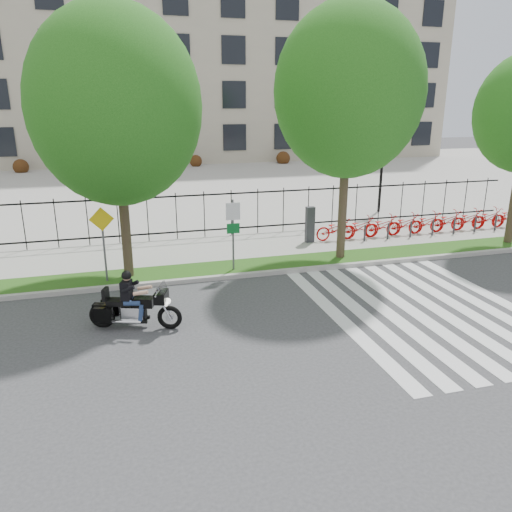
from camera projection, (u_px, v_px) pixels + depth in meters
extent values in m
plane|color=#373739|center=(266.00, 329.00, 13.39)|extent=(120.00, 120.00, 0.00)
cube|color=#A29F99|center=(231.00, 276.00, 17.13)|extent=(60.00, 0.20, 0.15)
cube|color=#235314|center=(226.00, 269.00, 17.91)|extent=(60.00, 1.50, 0.15)
cube|color=#ADAAA2|center=(213.00, 249.00, 20.21)|extent=(60.00, 3.50, 0.15)
cube|color=#ADAAA2|center=(167.00, 183.00, 36.33)|extent=(80.00, 34.00, 0.10)
cube|color=#ADA28B|center=(141.00, 58.00, 51.72)|extent=(60.00, 20.00, 20.00)
cylinder|color=black|center=(381.00, 176.00, 26.40)|extent=(0.14, 0.14, 4.00)
cylinder|color=black|center=(384.00, 140.00, 25.83)|extent=(0.06, 0.70, 0.70)
sphere|color=white|center=(378.00, 138.00, 25.71)|extent=(0.36, 0.36, 0.36)
sphere|color=white|center=(390.00, 138.00, 25.89)|extent=(0.36, 0.36, 0.36)
cylinder|color=#382C1F|center=(125.00, 219.00, 16.43)|extent=(0.32, 0.32, 3.93)
ellipsoid|color=#144F12|center=(116.00, 106.00, 15.36)|extent=(5.35, 5.35, 6.15)
cylinder|color=#382C1F|center=(343.00, 199.00, 18.38)|extent=(0.32, 0.32, 4.45)
ellipsoid|color=#144F12|center=(349.00, 91.00, 17.24)|extent=(5.22, 5.22, 6.00)
cube|color=#2D2D33|center=(310.00, 225.00, 20.79)|extent=(0.35, 0.25, 1.50)
imported|color=#BD0503|center=(336.00, 229.00, 21.19)|extent=(1.79, 0.63, 0.94)
cylinder|color=#2D2D33|center=(341.00, 235.00, 20.76)|extent=(0.08, 0.08, 0.70)
imported|color=#BD0503|center=(360.00, 227.00, 21.47)|extent=(1.79, 0.63, 0.94)
cylinder|color=#2D2D33|center=(365.00, 233.00, 21.05)|extent=(0.08, 0.08, 0.70)
imported|color=#BD0503|center=(382.00, 226.00, 21.76)|extent=(1.79, 0.63, 0.94)
cylinder|color=#2D2D33|center=(388.00, 231.00, 21.33)|extent=(0.08, 0.08, 0.70)
imported|color=#BD0503|center=(405.00, 224.00, 22.04)|extent=(1.79, 0.63, 0.94)
cylinder|color=#2D2D33|center=(411.00, 229.00, 21.62)|extent=(0.08, 0.08, 0.70)
imported|color=#BD0503|center=(426.00, 223.00, 22.33)|extent=(1.79, 0.63, 0.94)
cylinder|color=#2D2D33|center=(433.00, 228.00, 21.90)|extent=(0.08, 0.08, 0.70)
imported|color=#BD0503|center=(448.00, 221.00, 22.61)|extent=(1.79, 0.63, 0.94)
cylinder|color=#2D2D33|center=(454.00, 226.00, 22.19)|extent=(0.08, 0.08, 0.70)
imported|color=#BD0503|center=(468.00, 219.00, 22.89)|extent=(1.79, 0.63, 0.94)
cylinder|color=#2D2D33|center=(475.00, 225.00, 22.47)|extent=(0.08, 0.08, 0.70)
imported|color=#BD0503|center=(488.00, 218.00, 23.18)|extent=(1.79, 0.63, 0.94)
cylinder|color=#2D2D33|center=(496.00, 223.00, 22.76)|extent=(0.08, 0.08, 0.70)
imported|color=#BD0503|center=(508.00, 217.00, 23.46)|extent=(1.79, 0.63, 0.94)
cylinder|color=#59595B|center=(233.00, 235.00, 17.25)|extent=(0.07, 0.07, 2.50)
cube|color=white|center=(233.00, 211.00, 16.95)|extent=(0.50, 0.03, 0.60)
cube|color=#0C6626|center=(233.00, 228.00, 17.13)|extent=(0.45, 0.03, 0.35)
cylinder|color=#59595B|center=(104.00, 246.00, 16.15)|extent=(0.07, 0.07, 2.40)
cube|color=yellow|center=(101.00, 219.00, 15.84)|extent=(0.78, 0.03, 0.78)
torus|color=black|center=(170.00, 317.00, 13.30)|extent=(0.67, 0.34, 0.67)
torus|color=black|center=(102.00, 315.00, 13.41)|extent=(0.72, 0.37, 0.71)
cube|color=black|center=(161.00, 297.00, 13.14)|extent=(0.45, 0.60, 0.29)
cube|color=#26262B|center=(163.00, 289.00, 13.07)|extent=(0.30, 0.51, 0.29)
cube|color=silver|center=(134.00, 313.00, 13.33)|extent=(0.66, 0.50, 0.39)
cube|color=black|center=(144.00, 302.00, 13.22)|extent=(0.61, 0.49, 0.25)
cube|color=black|center=(120.00, 302.00, 13.26)|extent=(0.76, 0.55, 0.14)
cube|color=black|center=(105.00, 294.00, 13.22)|extent=(0.20, 0.34, 0.33)
cube|color=black|center=(103.00, 315.00, 13.08)|extent=(0.51, 0.31, 0.39)
cube|color=black|center=(111.00, 306.00, 13.64)|extent=(0.51, 0.31, 0.39)
cube|color=black|center=(127.00, 290.00, 13.14)|extent=(0.35, 0.44, 0.50)
sphere|color=tan|center=(127.00, 277.00, 13.03)|extent=(0.22, 0.22, 0.22)
sphere|color=black|center=(126.00, 275.00, 13.02)|extent=(0.26, 0.26, 0.26)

